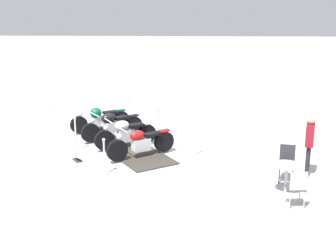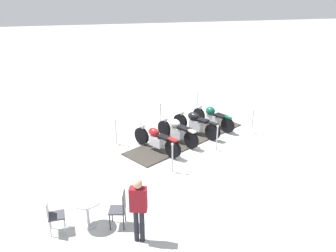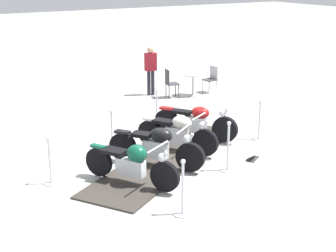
{
  "view_description": "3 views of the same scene",
  "coord_description": "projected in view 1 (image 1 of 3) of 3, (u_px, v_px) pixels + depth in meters",
  "views": [
    {
      "loc": [
        -14.74,
        -2.08,
        4.84
      ],
      "look_at": [
        -0.68,
        -1.65,
        0.81
      ],
      "focal_mm": 49.82,
      "sensor_mm": 36.0,
      "label": 1
    },
    {
      "loc": [
        -3.53,
        -12.51,
        5.84
      ],
      "look_at": [
        -1.0,
        -1.1,
        1.07
      ],
      "focal_mm": 38.52,
      "sensor_mm": 36.0,
      "label": 2
    },
    {
      "loc": [
        5.6,
        9.34,
        4.27
      ],
      "look_at": [
        -0.42,
        -0.64,
        0.56
      ],
      "focal_mm": 53.8,
      "sensor_mm": 36.0,
      "label": 3
    }
  ],
  "objects": [
    {
      "name": "info_placard",
      "position": [
        77.0,
        159.0,
        13.93
      ],
      "size": [
        0.46,
        0.39,
        0.19
      ],
      "rotation": [
        0.0,
        0.0,
        0.56
      ],
      "color": "#333338",
      "rests_on": "ground_plane"
    },
    {
      "name": "stanchion_left_mid",
      "position": [
        158.0,
        128.0,
        16.19
      ],
      "size": [
        0.33,
        0.33,
        1.01
      ],
      "color": "silver",
      "rests_on": "ground_plane"
    },
    {
      "name": "stanchion_left_rear",
      "position": [
        195.0,
        146.0,
        14.28
      ],
      "size": [
        0.35,
        0.35,
        1.06
      ],
      "color": "silver",
      "rests_on": "ground_plane"
    },
    {
      "name": "stanchion_right_mid",
      "position": [
        76.0,
        140.0,
        14.73
      ],
      "size": [
        0.35,
        0.35,
        1.13
      ],
      "color": "silver",
      "rests_on": "ground_plane"
    },
    {
      "name": "stanchion_left_front",
      "position": [
        129.0,
        113.0,
        18.1
      ],
      "size": [
        0.32,
        0.32,
        1.02
      ],
      "color": "silver",
      "rests_on": "ground_plane"
    },
    {
      "name": "cafe_chair_across_table",
      "position": [
        297.0,
        186.0,
        10.76
      ],
      "size": [
        0.43,
        0.43,
        0.93
      ],
      "rotation": [
        0.0,
        0.0,
        0.08
      ],
      "color": "#B7B7BC",
      "rests_on": "ground_plane"
    },
    {
      "name": "cafe_table",
      "position": [
        286.0,
        172.0,
        11.55
      ],
      "size": [
        0.71,
        0.71,
        0.76
      ],
      "color": "#B7B7BC",
      "rests_on": "ground_plane"
    },
    {
      "name": "motorcycle_maroon",
      "position": [
        140.0,
        143.0,
        14.07
      ],
      "size": [
        1.37,
        1.97,
        0.96
      ],
      "rotation": [
        0.0,
        0.0,
        -4.13
      ],
      "color": "black",
      "rests_on": "display_platform"
    },
    {
      "name": "motorcycle_cream",
      "position": [
        125.0,
        133.0,
        14.96
      ],
      "size": [
        1.18,
        1.91,
        0.95
      ],
      "rotation": [
        0.0,
        0.0,
        -4.19
      ],
      "color": "black",
      "rests_on": "display_platform"
    },
    {
      "name": "display_platform",
      "position": [
        119.0,
        143.0,
        15.55
      ],
      "size": [
        5.34,
        4.08,
        0.04
      ],
      "primitive_type": "cube",
      "rotation": [
        0.0,
        0.0,
        -2.58
      ],
      "color": "#38332D",
      "rests_on": "ground_plane"
    },
    {
      "name": "stanchion_right_front",
      "position": [
        54.0,
        124.0,
        16.65
      ],
      "size": [
        0.34,
        0.34,
        1.07
      ],
      "color": "silver",
      "rests_on": "ground_plane"
    },
    {
      "name": "stanchion_right_rear",
      "position": [
        105.0,
        162.0,
        12.82
      ],
      "size": [
        0.32,
        0.32,
        1.04
      ],
      "color": "silver",
      "rests_on": "ground_plane"
    },
    {
      "name": "motorcycle_black",
      "position": [
        111.0,
        125.0,
        15.84
      ],
      "size": [
        1.44,
        1.95,
        0.95
      ],
      "rotation": [
        0.0,
        0.0,
        -4.1
      ],
      "color": "black",
      "rests_on": "display_platform"
    },
    {
      "name": "ground_plane",
      "position": [
        119.0,
        143.0,
        15.55
      ],
      "size": [
        80.0,
        80.0,
        0.0
      ],
      "primitive_type": "plane",
      "color": "silver"
    },
    {
      "name": "motorcycle_forest",
      "position": [
        99.0,
        118.0,
        16.74
      ],
      "size": [
        1.25,
        1.98,
        0.92
      ],
      "rotation": [
        0.0,
        0.0,
        -4.2
      ],
      "color": "black",
      "rests_on": "display_platform"
    },
    {
      "name": "cafe_chair_near_table",
      "position": [
        287.0,
        161.0,
        12.32
      ],
      "size": [
        0.48,
        0.48,
        0.98
      ],
      "rotation": [
        0.0,
        0.0,
        2.92
      ],
      "color": "#2D2D33",
      "rests_on": "ground_plane"
    },
    {
      "name": "bystander_person",
      "position": [
        310.0,
        140.0,
        12.54
      ],
      "size": [
        0.45,
        0.32,
        1.69
      ],
      "rotation": [
        0.0,
        0.0,
        1.28
      ],
      "color": "#23232D",
      "rests_on": "ground_plane"
    }
  ]
}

